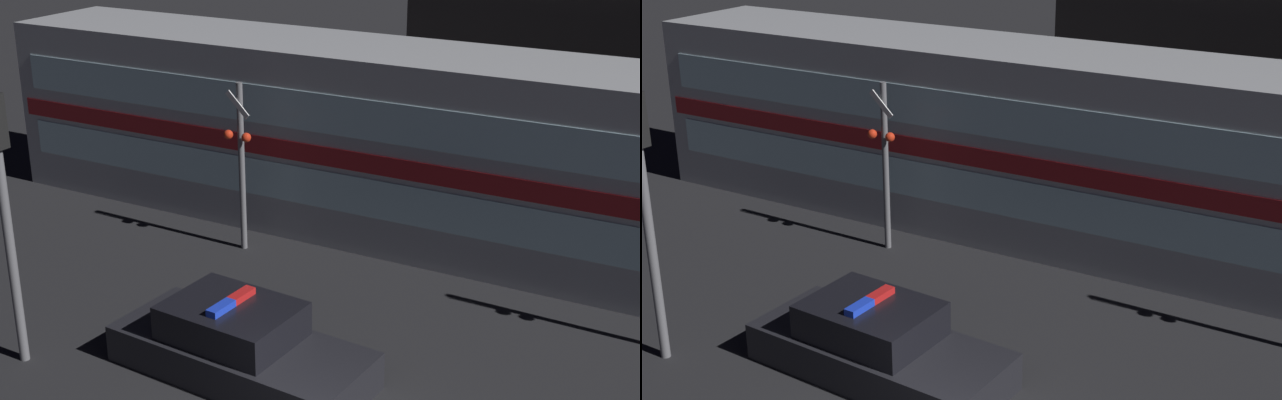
{
  "view_description": "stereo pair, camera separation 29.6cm",
  "coord_description": "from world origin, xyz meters",
  "views": [
    {
      "loc": [
        5.27,
        -8.72,
        8.13
      ],
      "look_at": [
        -2.59,
        5.52,
        1.94
      ],
      "focal_mm": 50.0,
      "sensor_mm": 36.0,
      "label": 1
    },
    {
      "loc": [
        5.52,
        -8.57,
        8.13
      ],
      "look_at": [
        -2.59,
        5.52,
        1.94
      ],
      "focal_mm": 50.0,
      "sensor_mm": 36.0,
      "label": 2
    }
  ],
  "objects": [
    {
      "name": "traffic_light_corner",
      "position": [
        -5.79,
        0.64,
        3.04
      ],
      "size": [
        0.3,
        0.46,
        4.75
      ],
      "color": "slate",
      "rests_on": "ground_plane"
    },
    {
      "name": "crossing_signal_far",
      "position": [
        -5.08,
        6.49,
        2.08
      ],
      "size": [
        0.67,
        0.31,
        3.79
      ],
      "color": "slate",
      "rests_on": "ground_plane"
    },
    {
      "name": "train",
      "position": [
        -2.98,
        8.95,
        2.16
      ],
      "size": [
        19.13,
        3.1,
        4.31
      ],
      "color": "#B7BABF",
      "rests_on": "ground_plane"
    },
    {
      "name": "police_car",
      "position": [
        -2.24,
        2.08,
        0.51
      ],
      "size": [
        4.58,
        2.1,
        1.38
      ],
      "rotation": [
        0.0,
        0.0,
        -0.06
      ],
      "color": "black",
      "rests_on": "ground_plane"
    }
  ]
}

